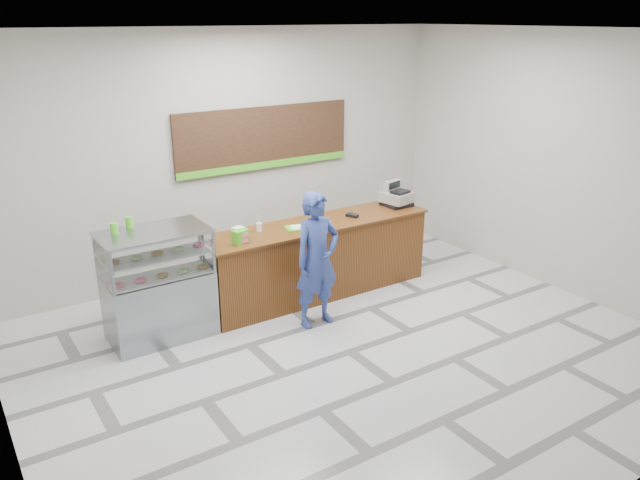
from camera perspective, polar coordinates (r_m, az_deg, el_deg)
floor at (r=7.27m, az=2.80°, el=-10.16°), size 7.00×7.00×0.00m
back_wall at (r=9.09m, az=-8.23°, el=7.70°), size 7.00×0.00×7.00m
ceiling at (r=6.30m, az=3.36°, el=18.62°), size 7.00×7.00×0.00m
sales_counter at (r=8.48m, az=-0.25°, el=-1.70°), size 3.26×0.76×1.03m
display_case at (r=7.54m, az=-14.60°, el=-3.92°), size 1.22×0.72×1.33m
menu_board at (r=9.26m, az=-5.06°, el=9.21°), size 2.80×0.06×0.90m
cash_register at (r=9.10m, az=6.99°, el=3.96°), size 0.44×0.45×0.35m
card_terminal at (r=8.55m, az=2.97°, el=2.26°), size 0.14×0.19×0.04m
serving_tray at (r=8.09m, az=-1.96°, el=1.15°), size 0.38×0.32×0.02m
napkin_box at (r=7.85m, az=-7.46°, el=0.76°), size 0.17×0.17×0.11m
straw_cup at (r=7.98m, az=-5.58°, el=1.17°), size 0.08×0.08×0.11m
promo_box at (r=7.60m, az=-7.29°, el=0.32°), size 0.21×0.16×0.17m
donut_decal at (r=8.33m, az=0.52°, el=1.66°), size 0.16×0.16×0.00m
green_cup_left at (r=7.31m, az=-18.31°, el=0.99°), size 0.08×0.08×0.13m
green_cup_right at (r=7.48m, az=-17.03°, el=1.55°), size 0.08×0.08×0.13m
customer at (r=7.55m, az=-0.27°, el=-1.81°), size 0.64×0.44×1.69m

